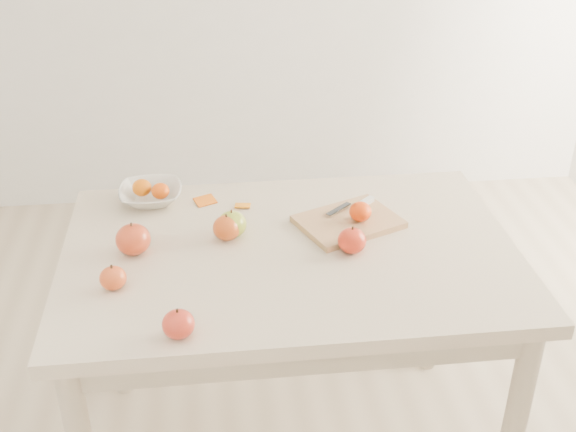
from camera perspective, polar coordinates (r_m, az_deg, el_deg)
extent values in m
cube|color=beige|center=(1.92, 0.17, -3.07)|extent=(1.20, 0.80, 0.04)
cylinder|color=#BCAA8E|center=(2.43, -13.67, -6.93)|extent=(0.06, 0.06, 0.71)
cylinder|color=#BCAA8E|center=(2.51, 11.60, -5.29)|extent=(0.06, 0.06, 0.71)
cube|color=tan|center=(2.02, 4.80, -0.46)|extent=(0.32, 0.28, 0.02)
ellipsoid|color=#C93907|center=(2.00, 5.74, 0.35)|extent=(0.06, 0.06, 0.05)
imported|color=silver|center=(2.16, -10.79, 1.68)|extent=(0.18, 0.18, 0.05)
ellipsoid|color=#DB6307|center=(2.17, -11.48, 2.22)|extent=(0.06, 0.06, 0.05)
ellipsoid|color=#D65107|center=(2.14, -10.05, 1.96)|extent=(0.05, 0.05, 0.05)
cube|color=orange|center=(2.14, -6.56, 1.11)|extent=(0.07, 0.07, 0.01)
cube|color=orange|center=(2.11, -3.60, 0.78)|extent=(0.05, 0.04, 0.01)
cube|color=white|center=(2.09, 6.05, 1.04)|extent=(0.07, 0.06, 0.01)
cube|color=#323439|center=(2.05, 4.02, 0.57)|extent=(0.08, 0.07, 0.00)
ellipsoid|color=olive|center=(1.95, -4.45, -0.65)|extent=(0.08, 0.08, 0.07)
ellipsoid|color=#A50C12|center=(1.89, 5.08, -1.94)|extent=(0.08, 0.08, 0.07)
ellipsoid|color=#9B1A09|center=(1.94, -4.86, -0.93)|extent=(0.08, 0.08, 0.07)
ellipsoid|color=maroon|center=(1.91, -12.14, -1.81)|extent=(0.09, 0.09, 0.08)
ellipsoid|color=maroon|center=(1.61, -8.65, -8.44)|extent=(0.07, 0.07, 0.07)
ellipsoid|color=maroon|center=(1.79, -13.66, -4.79)|extent=(0.07, 0.07, 0.06)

